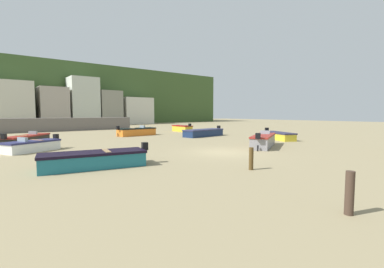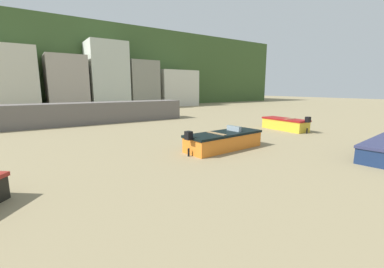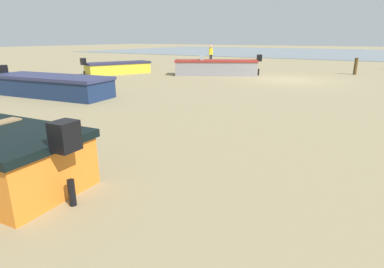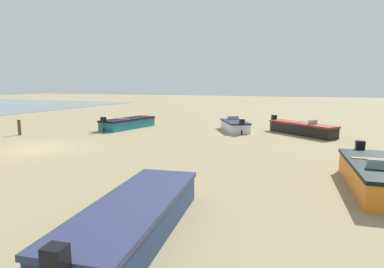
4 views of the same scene
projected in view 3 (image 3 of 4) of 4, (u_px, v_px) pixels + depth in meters
name	position (u px, v px, depth m)	size (l,w,h in m)	color
ground_plane	(288.00, 80.00, 17.65)	(160.00, 160.00, 0.00)	#91825D
tidal_water	(352.00, 53.00, 47.17)	(80.00, 36.00, 0.06)	gray
boat_navy_0	(51.00, 86.00, 12.62)	(5.52, 2.28, 1.13)	navy
boat_yellow_2	(118.00, 68.00, 20.35)	(2.87, 4.37, 1.07)	gold
boat_grey_7	(216.00, 67.00, 19.57)	(5.04, 3.57, 1.26)	gray
mooring_post_near_water	(356.00, 66.00, 19.90)	(0.21, 0.21, 1.04)	#4F3A1B
beach_walker_foreground	(211.00, 53.00, 27.58)	(0.36, 0.53, 1.62)	#27222B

